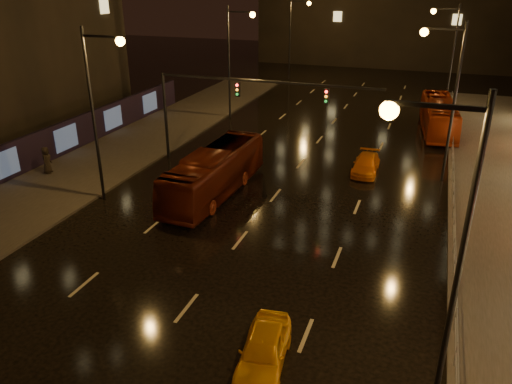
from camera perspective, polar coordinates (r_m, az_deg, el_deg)
ground at (r=34.22m, az=4.27°, el=2.18°), size 140.00×140.00×0.00m
sidewalk_left at (r=35.95m, az=-19.26°, el=2.07°), size 7.00×70.00×0.15m
hoarding_left at (r=35.97m, az=-27.06°, el=2.78°), size 0.30×46.00×2.50m
traffic_signal at (r=34.43m, az=-3.77°, el=10.58°), size 15.31×0.32×6.20m
streetlight_right at (r=14.14m, az=20.29°, el=-3.15°), size 2.64×0.50×10.00m
railing_right at (r=31.07m, az=21.68°, el=-0.00°), size 0.05×56.00×1.00m
bus_red at (r=30.41m, az=-4.75°, el=2.25°), size 2.73×10.36×2.87m
bus_curb at (r=45.72m, az=20.14°, el=8.18°), size 3.41×10.39×2.84m
taxi_near at (r=17.91m, az=0.88°, el=-17.60°), size 2.00×4.00×1.31m
taxi_far at (r=34.86m, az=12.46°, el=3.10°), size 1.69×4.02×1.16m
pedestrian_c at (r=36.27m, az=-22.83°, el=3.39°), size 0.86×1.04×1.83m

